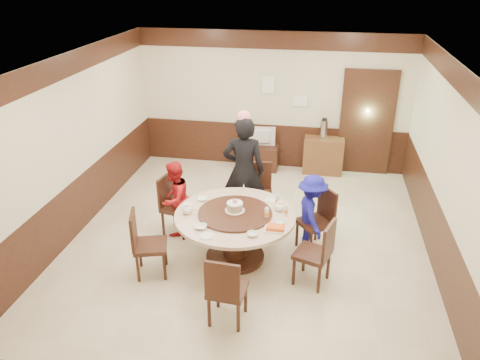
% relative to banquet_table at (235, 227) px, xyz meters
% --- Properties ---
extents(room, '(6.00, 6.04, 2.84)m').
position_rel_banquet_table_xyz_m(room, '(0.12, 0.62, 0.55)').
color(room, beige).
rests_on(room, ground).
extents(banquet_table, '(1.73, 1.73, 0.78)m').
position_rel_banquet_table_xyz_m(banquet_table, '(0.00, 0.00, 0.00)').
color(banquet_table, '#331910').
rests_on(banquet_table, ground).
extents(chair_0, '(0.62, 0.62, 0.97)m').
position_rel_banquet_table_xyz_m(chair_0, '(1.14, 0.48, -0.23)').
color(chair_0, '#331910').
rests_on(chair_0, ground).
extents(chair_1, '(0.51, 0.51, 0.97)m').
position_rel_banquet_table_xyz_m(chair_1, '(0.17, 1.24, -0.23)').
color(chair_1, '#331910').
rests_on(chair_1, ground).
extents(chair_2, '(0.53, 0.52, 0.97)m').
position_rel_banquet_table_xyz_m(chair_2, '(-1.06, 0.57, -0.23)').
color(chair_2, '#331910').
rests_on(chair_2, ground).
extents(chair_3, '(0.55, 0.55, 0.97)m').
position_rel_banquet_table_xyz_m(chair_3, '(-1.10, -0.57, -0.23)').
color(chair_3, '#331910').
rests_on(chair_3, ground).
extents(chair_4, '(0.47, 0.48, 0.97)m').
position_rel_banquet_table_xyz_m(chair_4, '(0.15, -1.32, -0.23)').
color(chair_4, '#331910').
rests_on(chair_4, ground).
extents(chair_5, '(0.57, 0.56, 0.97)m').
position_rel_banquet_table_xyz_m(chair_5, '(1.15, -0.37, -0.23)').
color(chair_5, '#331910').
rests_on(chair_5, ground).
extents(person_standing, '(0.72, 0.52, 1.85)m').
position_rel_banquet_table_xyz_m(person_standing, '(-0.07, 1.11, 0.39)').
color(person_standing, black).
rests_on(person_standing, ground).
extents(person_red, '(0.60, 0.69, 1.23)m').
position_rel_banquet_table_xyz_m(person_red, '(-1.07, 0.54, 0.08)').
color(person_red, red).
rests_on(person_red, ground).
extents(person_blue, '(0.66, 0.88, 1.21)m').
position_rel_banquet_table_xyz_m(person_blue, '(1.07, 0.49, 0.07)').
color(person_blue, '#17168F').
rests_on(person_blue, ground).
extents(birthday_cake, '(0.28, 0.28, 0.19)m').
position_rel_banquet_table_xyz_m(birthday_cake, '(-0.01, 0.04, 0.31)').
color(birthday_cake, white).
rests_on(birthday_cake, banquet_table).
extents(teapot_left, '(0.17, 0.15, 0.13)m').
position_rel_banquet_table_xyz_m(teapot_left, '(-0.67, -0.11, 0.28)').
color(teapot_left, white).
rests_on(teapot_left, banquet_table).
extents(teapot_right, '(0.17, 0.15, 0.13)m').
position_rel_banquet_table_xyz_m(teapot_right, '(0.61, 0.22, 0.28)').
color(teapot_right, white).
rests_on(teapot_right, banquet_table).
extents(bowl_0, '(0.15, 0.15, 0.04)m').
position_rel_banquet_table_xyz_m(bowl_0, '(-0.56, 0.33, 0.24)').
color(bowl_0, white).
rests_on(bowl_0, banquet_table).
extents(bowl_1, '(0.15, 0.15, 0.05)m').
position_rel_banquet_table_xyz_m(bowl_1, '(0.33, -0.53, 0.24)').
color(bowl_1, white).
rests_on(bowl_1, banquet_table).
extents(bowl_2, '(0.17, 0.17, 0.04)m').
position_rel_banquet_table_xyz_m(bowl_2, '(-0.38, -0.47, 0.24)').
color(bowl_2, white).
rests_on(bowl_2, banquet_table).
extents(bowl_3, '(0.15, 0.15, 0.05)m').
position_rel_banquet_table_xyz_m(bowl_3, '(0.65, -0.16, 0.24)').
color(bowl_3, white).
rests_on(bowl_3, banquet_table).
extents(bowl_4, '(0.15, 0.15, 0.04)m').
position_rel_banquet_table_xyz_m(bowl_4, '(-0.72, 0.08, 0.23)').
color(bowl_4, white).
rests_on(bowl_4, banquet_table).
extents(saucer_near, '(0.18, 0.18, 0.01)m').
position_rel_banquet_table_xyz_m(saucer_near, '(-0.25, -0.65, 0.22)').
color(saucer_near, white).
rests_on(saucer_near, banquet_table).
extents(saucer_far, '(0.18, 0.18, 0.01)m').
position_rel_banquet_table_xyz_m(saucer_far, '(0.45, 0.50, 0.22)').
color(saucer_far, white).
rests_on(saucer_far, banquet_table).
extents(shrimp_platter, '(0.30, 0.20, 0.06)m').
position_rel_banquet_table_xyz_m(shrimp_platter, '(0.62, -0.34, 0.24)').
color(shrimp_platter, white).
rests_on(shrimp_platter, banquet_table).
extents(bottle_0, '(0.06, 0.06, 0.16)m').
position_rel_banquet_table_xyz_m(bottle_0, '(0.46, -0.05, 0.30)').
color(bottle_0, white).
rests_on(bottle_0, banquet_table).
extents(bottle_1, '(0.06, 0.06, 0.16)m').
position_rel_banquet_table_xyz_m(bottle_1, '(0.71, 0.08, 0.30)').
color(bottle_1, white).
rests_on(bottle_1, banquet_table).
extents(bottle_2, '(0.06, 0.06, 0.16)m').
position_rel_banquet_table_xyz_m(bottle_2, '(0.56, 0.39, 0.30)').
color(bottle_2, white).
rests_on(bottle_2, banquet_table).
extents(tv_stand, '(0.85, 0.45, 0.50)m').
position_rel_banquet_table_xyz_m(tv_stand, '(-0.15, 3.36, -0.28)').
color(tv_stand, '#331910').
rests_on(tv_stand, ground).
extents(television, '(0.70, 0.15, 0.40)m').
position_rel_banquet_table_xyz_m(television, '(-0.15, 3.36, 0.17)').
color(television, gray).
rests_on(television, tv_stand).
extents(side_cabinet, '(0.80, 0.40, 0.75)m').
position_rel_banquet_table_xyz_m(side_cabinet, '(1.20, 3.39, -0.16)').
color(side_cabinet, brown).
rests_on(side_cabinet, ground).
extents(thermos, '(0.15, 0.15, 0.38)m').
position_rel_banquet_table_xyz_m(thermos, '(1.17, 3.39, 0.41)').
color(thermos, silver).
rests_on(thermos, side_cabinet).
extents(notice_left, '(0.25, 0.00, 0.35)m').
position_rel_banquet_table_xyz_m(notice_left, '(0.01, 3.56, 1.22)').
color(notice_left, white).
rests_on(notice_left, room).
extents(notice_right, '(0.30, 0.00, 0.22)m').
position_rel_banquet_table_xyz_m(notice_right, '(0.66, 3.56, 0.92)').
color(notice_right, white).
rests_on(notice_right, room).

